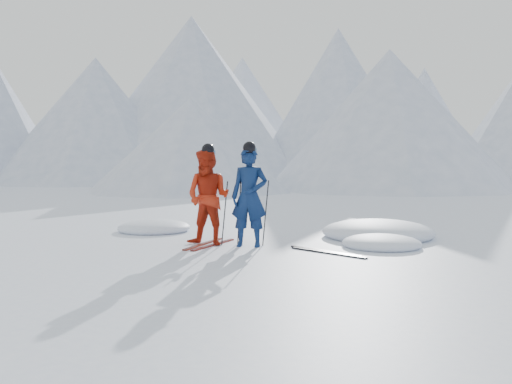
% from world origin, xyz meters
% --- Properties ---
extents(ground, '(160.00, 160.00, 0.00)m').
position_xyz_m(ground, '(0.00, 0.00, 0.00)').
color(ground, white).
rests_on(ground, ground).
extents(skier_blue, '(0.82, 0.64, 2.01)m').
position_xyz_m(skier_blue, '(-1.92, 0.40, 1.00)').
color(skier_blue, '#0C214D').
rests_on(skier_blue, ground).
extents(skier_red, '(0.99, 0.79, 1.98)m').
position_xyz_m(skier_red, '(-2.77, 0.23, 0.99)').
color(skier_red, '#B7250E').
rests_on(skier_red, ground).
extents(pole_blue_left, '(0.13, 0.09, 1.34)m').
position_xyz_m(pole_blue_left, '(-2.22, 0.55, 0.67)').
color(pole_blue_left, black).
rests_on(pole_blue_left, ground).
extents(pole_blue_right, '(0.13, 0.08, 1.34)m').
position_xyz_m(pole_blue_right, '(-1.67, 0.65, 0.67)').
color(pole_blue_right, black).
rests_on(pole_blue_right, ground).
extents(pole_red_left, '(0.13, 0.10, 1.31)m').
position_xyz_m(pole_red_left, '(-3.07, 0.48, 0.66)').
color(pole_red_left, black).
rests_on(pole_red_left, ground).
extents(pole_red_right, '(0.13, 0.09, 1.31)m').
position_xyz_m(pole_red_right, '(-2.47, 0.38, 0.66)').
color(pole_red_right, black).
rests_on(pole_red_right, ground).
extents(ski_worn_left, '(0.22, 1.70, 0.03)m').
position_xyz_m(ski_worn_left, '(-2.89, 0.23, 0.01)').
color(ski_worn_left, black).
rests_on(ski_worn_left, ground).
extents(ski_worn_right, '(0.10, 1.70, 0.03)m').
position_xyz_m(ski_worn_right, '(-2.65, 0.23, 0.01)').
color(ski_worn_right, black).
rests_on(ski_worn_right, ground).
extents(ski_loose_a, '(1.60, 0.74, 0.03)m').
position_xyz_m(ski_loose_a, '(-0.33, 0.38, 0.01)').
color(ski_loose_a, black).
rests_on(ski_loose_a, ground).
extents(ski_loose_b, '(1.62, 0.69, 0.03)m').
position_xyz_m(ski_loose_b, '(-0.23, 0.23, 0.01)').
color(ski_loose_b, black).
rests_on(ski_loose_b, ground).
extents(snow_lumps, '(7.43, 3.45, 0.56)m').
position_xyz_m(snow_lumps, '(-0.96, 2.37, 0.00)').
color(snow_lumps, white).
rests_on(snow_lumps, ground).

